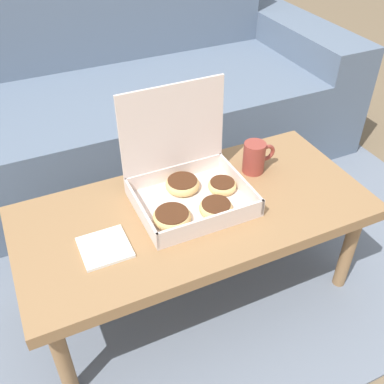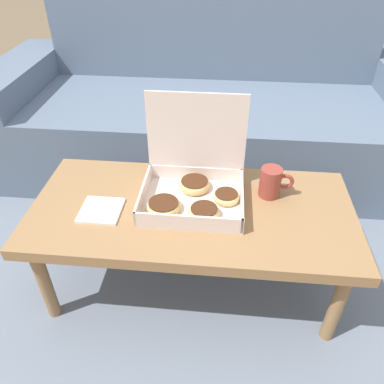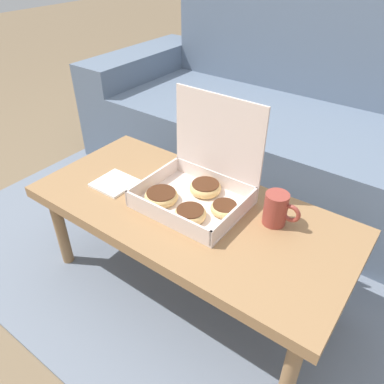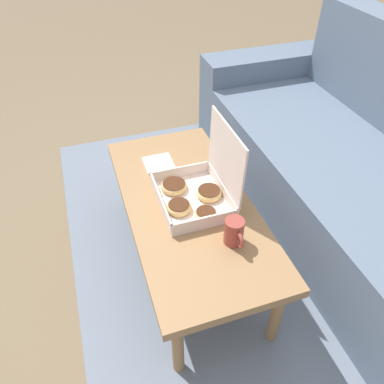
% 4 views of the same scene
% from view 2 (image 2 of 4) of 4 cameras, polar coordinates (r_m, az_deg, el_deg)
% --- Properties ---
extents(ground_plane, '(12.00, 12.00, 0.00)m').
position_cam_2_polar(ground_plane, '(1.60, 0.32, -10.90)').
color(ground_plane, '#756047').
extents(area_rug, '(2.37, 1.86, 0.01)m').
position_cam_2_polar(area_rug, '(1.81, 1.19, -3.71)').
color(area_rug, slate).
rests_on(area_rug, ground_plane).
extents(couch, '(2.25, 0.86, 0.90)m').
position_cam_2_polar(couch, '(2.10, 2.48, 12.10)').
color(couch, slate).
rests_on(couch, ground_plane).
extents(coffee_table, '(1.09, 0.51, 0.39)m').
position_cam_2_polar(coffee_table, '(1.29, -0.01, -3.73)').
color(coffee_table, '#997047').
rests_on(coffee_table, ground_plane).
extents(pastry_box, '(0.34, 0.29, 0.34)m').
position_cam_2_polar(pastry_box, '(1.26, 0.18, 0.87)').
color(pastry_box, silver).
rests_on(pastry_box, coffee_table).
extents(coffee_mug, '(0.12, 0.07, 0.11)m').
position_cam_2_polar(coffee_mug, '(1.31, 12.00, 1.49)').
color(coffee_mug, '#993D33').
rests_on(coffee_mug, coffee_table).
extents(napkin_stack, '(0.13, 0.13, 0.01)m').
position_cam_2_polar(napkin_stack, '(1.28, -13.70, -2.72)').
color(napkin_stack, white).
rests_on(napkin_stack, coffee_table).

